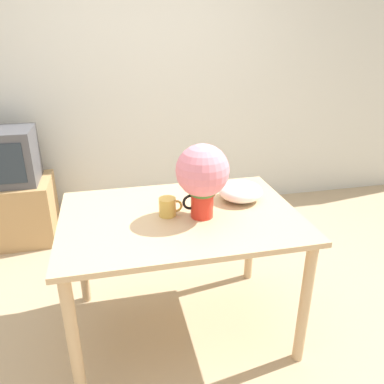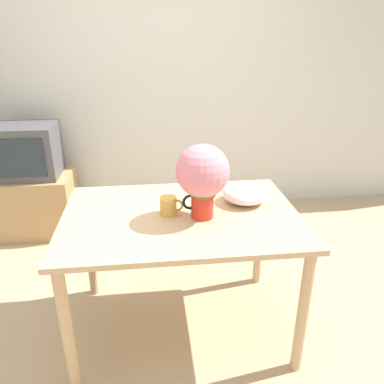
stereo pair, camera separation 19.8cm
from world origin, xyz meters
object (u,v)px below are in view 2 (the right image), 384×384
(white_bowl, at_px, (245,193))
(coffee_mug, at_px, (169,206))
(flower_vase, at_px, (203,176))
(tv_set, at_px, (26,151))

(white_bowl, bearing_deg, coffee_mug, -166.39)
(white_bowl, bearing_deg, flower_vase, -149.71)
(coffee_mug, bearing_deg, white_bowl, 13.61)
(coffee_mug, height_order, tv_set, tv_set)
(flower_vase, height_order, tv_set, flower_vase)
(flower_vase, relative_size, tv_set, 0.77)
(flower_vase, height_order, white_bowl, flower_vase)
(flower_vase, bearing_deg, white_bowl, 30.29)
(white_bowl, relative_size, tv_set, 0.50)
(white_bowl, bearing_deg, tv_set, 141.26)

